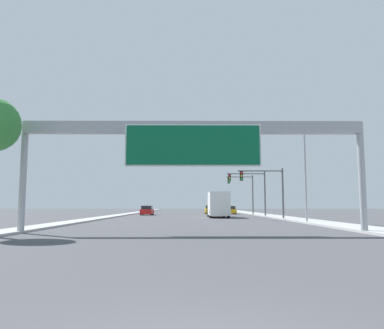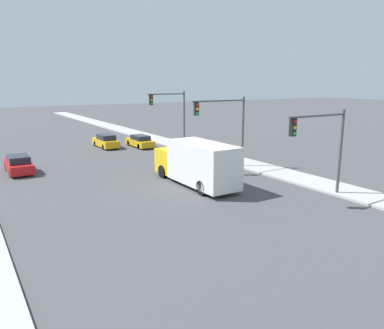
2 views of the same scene
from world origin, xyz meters
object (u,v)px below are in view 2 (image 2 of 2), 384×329
at_px(truck_box_primary, 197,163).
at_px(traffic_light_far_intersection, 173,111).
at_px(car_mid_center, 19,165).
at_px(car_far_left, 140,141).
at_px(traffic_light_mid_block, 227,120).
at_px(traffic_light_near_intersection, 324,139).
at_px(car_near_left, 106,141).

relative_size(truck_box_primary, traffic_light_far_intersection, 1.29).
relative_size(car_mid_center, car_far_left, 0.96).
height_order(car_far_left, traffic_light_far_intersection, traffic_light_far_intersection).
height_order(truck_box_primary, traffic_light_mid_block, traffic_light_mid_block).
distance_m(car_far_left, traffic_light_mid_block, 15.20).
bearing_deg(car_far_left, traffic_light_near_intersection, -86.45).
bearing_deg(car_mid_center, traffic_light_far_intersection, 6.05).
relative_size(car_near_left, traffic_light_near_intersection, 0.83).
distance_m(truck_box_primary, traffic_light_near_intersection, 8.97).
xyz_separation_m(car_near_left, car_far_left, (3.50, -1.82, -0.05)).
xyz_separation_m(car_near_left, truck_box_primary, (-0.00, -19.44, 0.93)).
distance_m(car_near_left, truck_box_primary, 19.46).
relative_size(car_near_left, traffic_light_far_intersection, 0.72).
bearing_deg(truck_box_primary, car_mid_center, 133.04).
relative_size(car_mid_center, traffic_light_far_intersection, 0.70).
relative_size(car_far_left, traffic_light_mid_block, 0.76).
distance_m(car_near_left, car_far_left, 3.95).
bearing_deg(car_far_left, truck_box_primary, -101.24).
bearing_deg(car_near_left, truck_box_primary, -90.00).
bearing_deg(truck_box_primary, car_far_left, 78.76).
bearing_deg(car_far_left, traffic_light_far_intersection, -67.96).
relative_size(traffic_light_near_intersection, traffic_light_far_intersection, 0.88).
xyz_separation_m(car_near_left, traffic_light_far_intersection, (5.40, -6.51, 3.67)).
height_order(car_near_left, car_far_left, car_near_left).
distance_m(car_near_left, traffic_light_near_intersection, 27.17).
height_order(car_far_left, traffic_light_near_intersection, traffic_light_near_intersection).
bearing_deg(car_far_left, car_near_left, 152.49).
relative_size(car_near_left, car_far_left, 1.00).
height_order(car_near_left, traffic_light_mid_block, traffic_light_mid_block).
xyz_separation_m(car_far_left, traffic_light_mid_block, (1.50, -14.69, 3.61)).
height_order(traffic_light_mid_block, traffic_light_far_intersection, traffic_light_far_intersection).
height_order(car_far_left, truck_box_primary, truck_box_primary).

